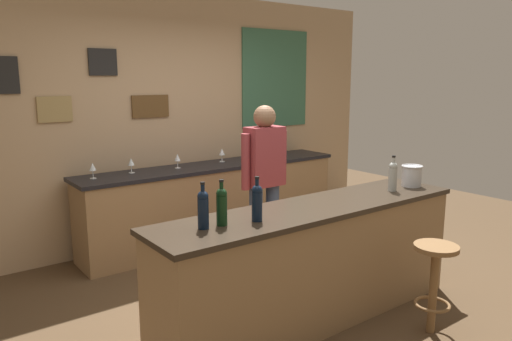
{
  "coord_description": "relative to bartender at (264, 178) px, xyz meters",
  "views": [
    {
      "loc": [
        -2.48,
        -2.97,
        1.88
      ],
      "look_at": [
        0.09,
        0.45,
        1.05
      ],
      "focal_mm": 34.1,
      "sensor_mm": 36.0,
      "label": 1
    }
  ],
  "objects": [
    {
      "name": "back_wall",
      "position": [
        -0.27,
        1.44,
        0.48
      ],
      "size": [
        6.0,
        0.09,
        2.8
      ],
      "color": "tan",
      "rests_on": "ground_plane"
    },
    {
      "name": "side_counter",
      "position": [
        0.11,
        1.06,
        -0.48
      ],
      "size": [
        3.17,
        0.56,
        0.9
      ],
      "color": "olive",
      "rests_on": "ground_plane"
    },
    {
      "name": "wine_glass_b",
      "position": [
        -0.85,
        1.15,
        0.07
      ],
      "size": [
        0.07,
        0.07,
        0.16
      ],
      "color": "silver",
      "rests_on": "side_counter"
    },
    {
      "name": "bar_counter",
      "position": [
        -0.29,
        -0.99,
        -0.47
      ],
      "size": [
        2.67,
        0.6,
        0.92
      ],
      "color": "olive",
      "rests_on": "ground_plane"
    },
    {
      "name": "bartender",
      "position": [
        0.0,
        0.0,
        0.0
      ],
      "size": [
        0.52,
        0.21,
        1.62
      ],
      "color": "#384766",
      "rests_on": "ground_plane"
    },
    {
      "name": "coffee_mug",
      "position": [
        0.62,
        0.98,
        0.01
      ],
      "size": [
        0.13,
        0.08,
        0.09
      ],
      "color": "#B2332D",
      "rests_on": "side_counter"
    },
    {
      "name": "ice_bucket",
      "position": [
        0.86,
        -1.02,
        0.08
      ],
      "size": [
        0.19,
        0.19,
        0.19
      ],
      "color": "#B7BABF",
      "rests_on": "bar_counter"
    },
    {
      "name": "wine_bottle_d",
      "position": [
        0.58,
        -1.03,
        0.12
      ],
      "size": [
        0.07,
        0.07,
        0.31
      ],
      "color": "#999E99",
      "rests_on": "bar_counter"
    },
    {
      "name": "wine_bottle_c",
      "position": [
        -0.88,
        -1.04,
        0.12
      ],
      "size": [
        0.07,
        0.07,
        0.31
      ],
      "color": "black",
      "rests_on": "bar_counter"
    },
    {
      "name": "wine_glass_e",
      "position": [
        0.89,
        0.97,
        0.07
      ],
      "size": [
        0.07,
        0.07,
        0.16
      ],
      "color": "silver",
      "rests_on": "side_counter"
    },
    {
      "name": "bar_stool",
      "position": [
        0.28,
        -1.67,
        -0.48
      ],
      "size": [
        0.32,
        0.32,
        0.68
      ],
      "color": "brown",
      "rests_on": "ground_plane"
    },
    {
      "name": "ground_plane",
      "position": [
        -0.29,
        -0.59,
        -0.94
      ],
      "size": [
        10.0,
        10.0,
        0.0
      ],
      "primitive_type": "plane",
      "color": "#4C3823"
    },
    {
      "name": "wine_glass_c",
      "position": [
        -0.34,
        1.1,
        0.07
      ],
      "size": [
        0.07,
        0.07,
        0.16
      ],
      "color": "silver",
      "rests_on": "side_counter"
    },
    {
      "name": "wine_bottle_a",
      "position": [
        -1.25,
        -0.97,
        0.12
      ],
      "size": [
        0.07,
        0.07,
        0.31
      ],
      "color": "black",
      "rests_on": "bar_counter"
    },
    {
      "name": "wine_glass_a",
      "position": [
        -1.26,
        1.11,
        0.07
      ],
      "size": [
        0.07,
        0.07,
        0.16
      ],
      "color": "silver",
      "rests_on": "side_counter"
    },
    {
      "name": "wine_bottle_b",
      "position": [
        -1.12,
        -0.98,
        0.12
      ],
      "size": [
        0.07,
        0.07,
        0.31
      ],
      "color": "black",
      "rests_on": "bar_counter"
    },
    {
      "name": "wine_glass_d",
      "position": [
        0.27,
        1.15,
        0.07
      ],
      "size": [
        0.07,
        0.07,
        0.16
      ],
      "color": "silver",
      "rests_on": "side_counter"
    }
  ]
}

